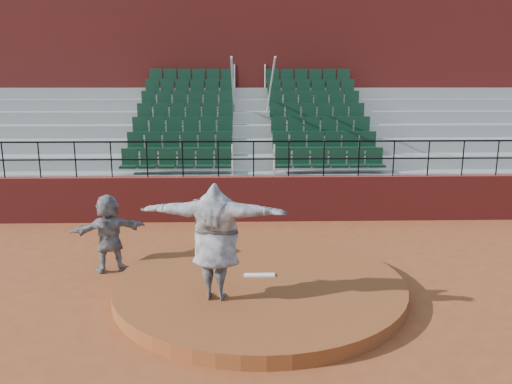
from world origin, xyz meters
TOP-DOWN VIEW (x-y plane):
  - ground at (0.00, 0.00)m, footprint 90.00×90.00m
  - pitchers_mound at (0.00, 0.00)m, footprint 5.50×5.50m
  - pitching_rubber at (0.00, 0.15)m, footprint 0.60×0.15m
  - boundary_wall at (0.00, 5.00)m, footprint 24.00×0.30m
  - wall_railing at (0.00, 5.00)m, footprint 24.04×0.05m
  - seating_deck at (0.00, 8.65)m, footprint 24.00×5.97m
  - press_box_facade at (0.00, 12.60)m, footprint 24.00×3.00m
  - pitcher at (-0.79, -0.81)m, footprint 2.59×1.08m
  - fielder at (-3.13, 1.16)m, footprint 1.63×1.00m

SIDE VIEW (x-z plane):
  - ground at x=0.00m, z-range 0.00..0.00m
  - pitchers_mound at x=0.00m, z-range 0.00..0.25m
  - pitching_rubber at x=0.00m, z-range 0.25..0.28m
  - boundary_wall at x=0.00m, z-range 0.00..1.30m
  - fielder at x=-3.13m, z-range 0.00..1.67m
  - pitcher at x=-0.79m, z-range 0.25..2.30m
  - seating_deck at x=0.00m, z-range -0.87..3.76m
  - wall_railing at x=0.00m, z-range 1.52..2.54m
  - press_box_facade at x=0.00m, z-range 0.00..7.10m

